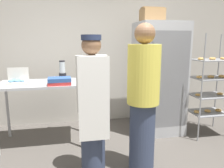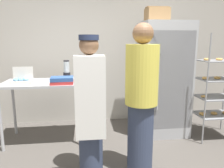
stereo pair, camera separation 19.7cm
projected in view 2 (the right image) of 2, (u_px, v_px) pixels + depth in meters
name	position (u px, v px, depth m)	size (l,w,h in m)	color
back_wall	(104.00, 45.00, 4.11)	(6.40, 0.12, 2.92)	#B7B2A8
refrigerator	(163.00, 79.00, 3.60)	(0.76, 0.71, 1.83)	#ADAFB5
baking_rack	(216.00, 88.00, 3.43)	(0.64, 0.50, 1.65)	#93969B
prep_counter	(45.00, 89.00, 3.30)	(1.23, 0.68, 0.93)	#ADAFB5
donut_box	(22.00, 80.00, 3.13)	(0.29, 0.19, 0.23)	silver
blender_pitcher	(67.00, 70.00, 3.54)	(0.11, 0.11, 0.30)	black
binder_stack	(62.00, 80.00, 3.11)	(0.33, 0.25, 0.10)	#B72D2D
cardboard_storage_box	(157.00, 15.00, 3.45)	(0.35, 0.29, 0.23)	#A87F51
person_baker	(90.00, 105.00, 2.43)	(0.34, 0.36, 1.60)	#333D56
person_customer	(141.00, 100.00, 2.46)	(0.37, 0.37, 1.73)	#333D56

